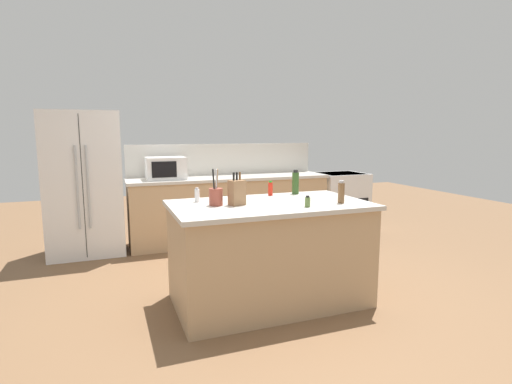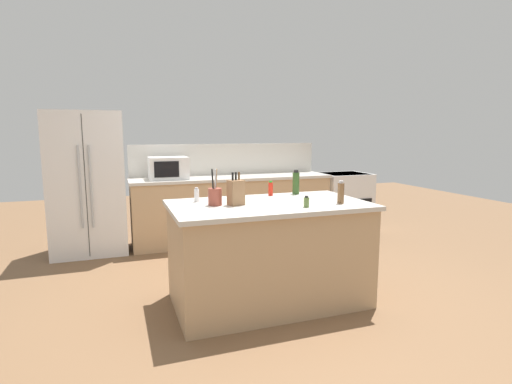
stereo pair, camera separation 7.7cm
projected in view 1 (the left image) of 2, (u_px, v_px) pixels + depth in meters
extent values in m
plane|color=brown|center=(269.00, 301.00, 3.75)|extent=(14.00, 14.00, 0.00)
cube|color=tan|center=(230.00, 210.00, 5.83)|extent=(2.85, 0.62, 0.90)
cube|color=beige|center=(230.00, 178.00, 5.76)|extent=(2.89, 0.66, 0.04)
cube|color=beige|center=(224.00, 159.00, 6.01)|extent=(2.85, 0.03, 0.46)
cube|color=tan|center=(269.00, 255.00, 3.69)|extent=(1.72, 0.95, 0.90)
cube|color=beige|center=(270.00, 205.00, 3.62)|extent=(1.78, 1.01, 0.04)
cube|color=white|center=(84.00, 184.00, 5.12)|extent=(0.92, 0.72, 1.84)
cube|color=#2D2D2D|center=(83.00, 187.00, 4.79)|extent=(0.01, 0.00, 1.74)
cylinder|color=#ADB2B7|center=(77.00, 188.00, 4.75)|extent=(0.02, 0.02, 1.01)
cylinder|color=#ADB2B7|center=(88.00, 187.00, 4.79)|extent=(0.02, 0.02, 1.01)
cube|color=white|center=(340.00, 201.00, 6.48)|extent=(0.76, 0.64, 0.92)
cube|color=black|center=(351.00, 212.00, 6.20)|extent=(0.61, 0.01, 0.41)
cube|color=black|center=(341.00, 174.00, 6.41)|extent=(0.68, 0.58, 0.02)
cube|color=white|center=(166.00, 168.00, 5.41)|extent=(0.52, 0.38, 0.30)
cube|color=black|center=(164.00, 170.00, 5.22)|extent=(0.32, 0.01, 0.21)
cube|color=#936B47|center=(237.00, 193.00, 3.49)|extent=(0.15, 0.13, 0.22)
cylinder|color=black|center=(234.00, 176.00, 3.45)|extent=(0.02, 0.02, 0.07)
cylinder|color=black|center=(237.00, 176.00, 3.47)|extent=(0.02, 0.02, 0.07)
cylinder|color=brown|center=(240.00, 176.00, 3.49)|extent=(0.02, 0.02, 0.07)
cylinder|color=brown|center=(216.00, 197.00, 3.48)|extent=(0.12, 0.12, 0.15)
cylinder|color=olive|center=(217.00, 179.00, 3.47)|extent=(0.01, 0.05, 0.18)
cylinder|color=black|center=(214.00, 179.00, 3.45)|extent=(0.01, 0.05, 0.18)
cylinder|color=#B2B2B7|center=(216.00, 179.00, 3.44)|extent=(0.01, 0.03, 0.18)
cylinder|color=brown|center=(341.00, 193.00, 3.59)|extent=(0.06, 0.06, 0.18)
cylinder|color=#B2B2B7|center=(342.00, 182.00, 3.57)|extent=(0.04, 0.04, 0.02)
cylinder|color=red|center=(270.00, 189.00, 4.02)|extent=(0.05, 0.05, 0.13)
cylinder|color=green|center=(270.00, 182.00, 4.01)|extent=(0.03, 0.03, 0.02)
cylinder|color=silver|center=(197.00, 196.00, 3.66)|extent=(0.05, 0.05, 0.12)
cylinder|color=#B2B2B7|center=(197.00, 189.00, 3.65)|extent=(0.03, 0.03, 0.02)
cylinder|color=#2D4C1E|center=(295.00, 183.00, 4.12)|extent=(0.07, 0.07, 0.22)
cylinder|color=black|center=(296.00, 171.00, 4.10)|extent=(0.05, 0.05, 0.03)
cylinder|color=#567038|center=(308.00, 202.00, 3.41)|extent=(0.05, 0.05, 0.08)
cylinder|color=black|center=(308.00, 197.00, 3.40)|extent=(0.03, 0.03, 0.02)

